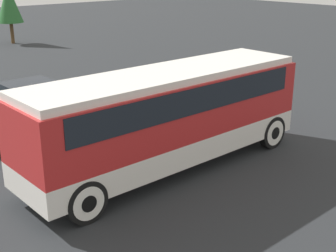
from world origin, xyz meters
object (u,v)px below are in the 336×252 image
at_px(parked_car_far, 163,88).
at_px(tour_bus, 170,110).
at_px(parked_car_near, 31,97).
at_px(parked_car_mid, 38,122).

bearing_deg(parked_car_far, tour_bus, -129.47).
height_order(tour_bus, parked_car_far, tour_bus).
bearing_deg(parked_car_far, parked_car_near, 155.30).
relative_size(parked_car_near, parked_car_mid, 0.95).
distance_m(tour_bus, parked_car_far, 7.69).
xyz_separation_m(tour_bus, parked_car_mid, (-1.98, 5.16, -1.25)).
bearing_deg(parked_car_near, parked_car_far, -24.70).
height_order(tour_bus, parked_car_near, tour_bus).
height_order(tour_bus, parked_car_mid, tour_bus).
bearing_deg(parked_car_mid, tour_bus, -69.03).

